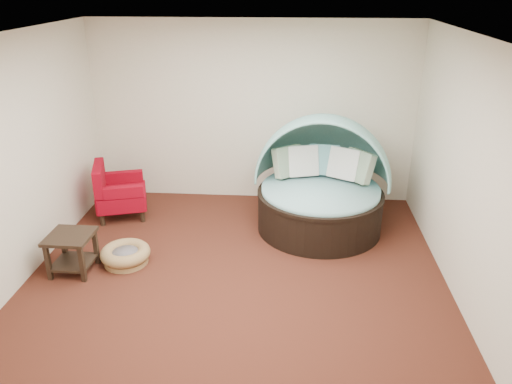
# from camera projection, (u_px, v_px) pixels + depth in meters

# --- Properties ---
(floor) EXTENTS (5.00, 5.00, 0.00)m
(floor) POSITION_uv_depth(u_px,v_px,m) (236.00, 279.00, 5.98)
(floor) COLOR #4A1E15
(floor) RESTS_ON ground
(wall_back) EXTENTS (5.00, 0.00, 5.00)m
(wall_back) POSITION_uv_depth(u_px,v_px,m) (253.00, 113.00, 7.72)
(wall_back) COLOR beige
(wall_back) RESTS_ON floor
(wall_front) EXTENTS (5.00, 0.00, 5.00)m
(wall_front) POSITION_uv_depth(u_px,v_px,m) (188.00, 310.00, 3.14)
(wall_front) COLOR beige
(wall_front) RESTS_ON floor
(wall_left) EXTENTS (0.00, 5.00, 5.00)m
(wall_left) POSITION_uv_depth(u_px,v_px,m) (13.00, 164.00, 5.60)
(wall_left) COLOR beige
(wall_left) RESTS_ON floor
(wall_right) EXTENTS (0.00, 5.00, 5.00)m
(wall_right) POSITION_uv_depth(u_px,v_px,m) (469.00, 176.00, 5.26)
(wall_right) COLOR beige
(wall_right) RESTS_ON floor
(ceiling) EXTENTS (5.00, 5.00, 0.00)m
(ceiling) POSITION_uv_depth(u_px,v_px,m) (231.00, 36.00, 4.87)
(ceiling) COLOR white
(ceiling) RESTS_ON wall_back
(canopy_daybed) EXTENTS (2.02, 1.96, 1.62)m
(canopy_daybed) POSITION_uv_depth(u_px,v_px,m) (322.00, 177.00, 6.99)
(canopy_daybed) COLOR black
(canopy_daybed) RESTS_ON floor
(pet_basket) EXTENTS (0.65, 0.65, 0.22)m
(pet_basket) POSITION_uv_depth(u_px,v_px,m) (126.00, 255.00, 6.29)
(pet_basket) COLOR olive
(pet_basket) RESTS_ON floor
(red_armchair) EXTENTS (0.89, 0.89, 0.84)m
(red_armchair) POSITION_uv_depth(u_px,v_px,m) (117.00, 192.00, 7.43)
(red_armchair) COLOR black
(red_armchair) RESTS_ON floor
(side_table) EXTENTS (0.53, 0.53, 0.50)m
(side_table) POSITION_uv_depth(u_px,v_px,m) (72.00, 248.00, 6.02)
(side_table) COLOR black
(side_table) RESTS_ON floor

